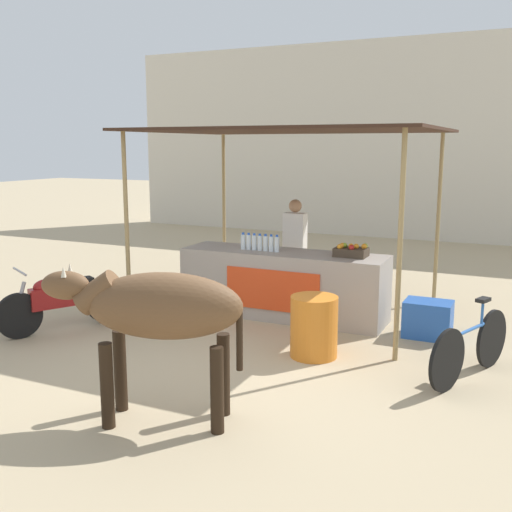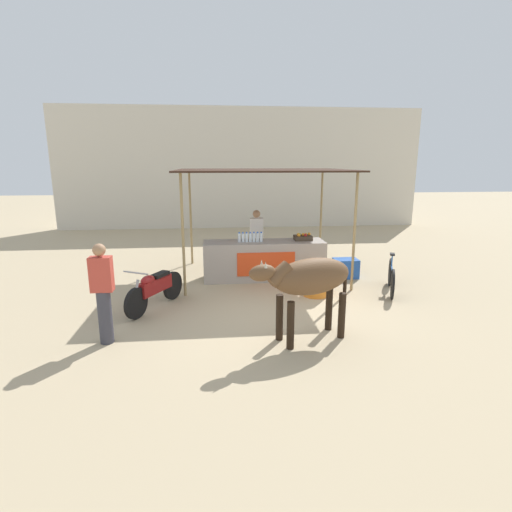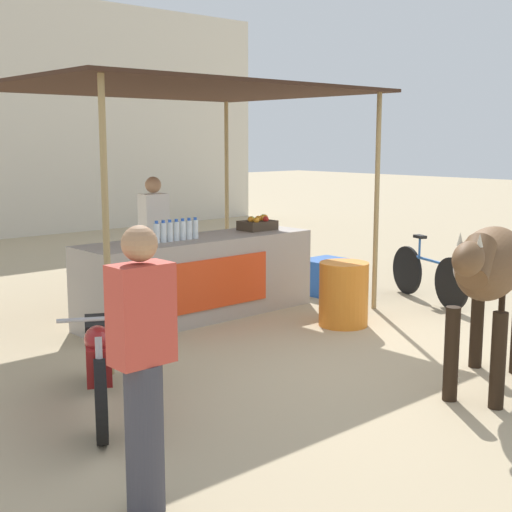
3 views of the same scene
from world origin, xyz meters
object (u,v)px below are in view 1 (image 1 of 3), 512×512
motorcycle_parked (63,299)px  bicycle_leaning (471,347)px  vendor_behind_counter (295,251)px  cow (157,311)px  stall_counter (283,284)px  fruit_crate (351,251)px  cooler_box (428,319)px  water_barrel (314,327)px

motorcycle_parked → bicycle_leaning: motorcycle_parked is taller
vendor_behind_counter → cow: size_ratio=0.90×
cow → motorcycle_parked: size_ratio=1.13×
stall_counter → motorcycle_parked: stall_counter is taller
motorcycle_parked → fruit_crate: bearing=29.4°
stall_counter → cow: cow is taller
vendor_behind_counter → cow: vendor_behind_counter is taller
vendor_behind_counter → motorcycle_parked: bearing=-131.3°
fruit_crate → cooler_box: fruit_crate is taller
cooler_box → cow: 4.02m
water_barrel → cow: (-0.70, -2.18, 0.67)m
cooler_box → bicycle_leaning: size_ratio=0.38×
water_barrel → bicycle_leaning: bearing=2.2°
stall_counter → cow: (0.28, -3.60, 0.55)m
stall_counter → motorcycle_parked: (-2.43, -1.88, -0.05)m
motorcycle_parked → vendor_behind_counter: bearing=48.7°
water_barrel → motorcycle_parked: (-3.41, -0.46, 0.06)m
bicycle_leaning → cooler_box: bearing=117.3°
motorcycle_parked → cooler_box: bearing=21.6°
cow → motorcycle_parked: (-2.71, 1.71, -0.61)m
water_barrel → stall_counter: bearing=124.7°
vendor_behind_counter → cooler_box: 2.44m
cow → motorcycle_parked: bearing=147.7°
stall_counter → motorcycle_parked: bearing=-142.3°
stall_counter → cow: 3.65m
stall_counter → bicycle_leaning: (2.73, -1.35, -0.13)m
water_barrel → fruit_crate: bearing=89.6°
bicycle_leaning → cow: bearing=-137.5°
fruit_crate → water_barrel: size_ratio=0.60×
water_barrel → cow: size_ratio=0.40×
fruit_crate → motorcycle_parked: 3.97m
vendor_behind_counter → bicycle_leaning: 3.57m
stall_counter → cooler_box: (2.09, -0.10, -0.24)m
stall_counter → water_barrel: size_ratio=4.11×
cooler_box → water_barrel: water_barrel is taller
vendor_behind_counter → bicycle_leaning: bearing=-36.5°
stall_counter → vendor_behind_counter: (-0.11, 0.75, 0.37)m
vendor_behind_counter → cooler_box: (2.20, -0.85, -0.61)m
cooler_box → water_barrel: bearing=-129.9°
water_barrel → motorcycle_parked: motorcycle_parked is taller
fruit_crate → cow: (-0.71, -3.65, -0.00)m
vendor_behind_counter → motorcycle_parked: vendor_behind_counter is taller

